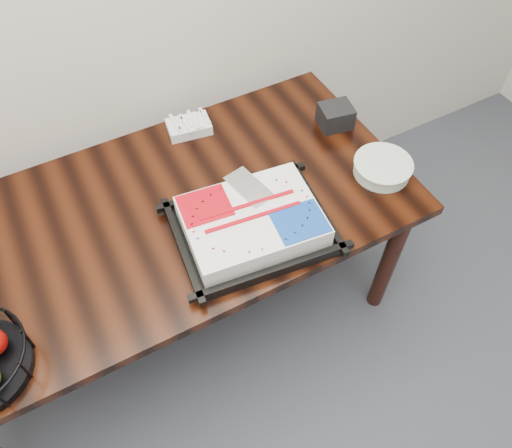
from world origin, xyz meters
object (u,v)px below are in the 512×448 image
cake_tray (252,223)px  napkin_box (336,116)px  table (167,228)px  plate_stack (382,168)px

cake_tray → napkin_box: 0.64m
table → plate_stack: (0.80, -0.21, 0.11)m
cake_tray → napkin_box: size_ratio=4.35×
napkin_box → cake_tray: bearing=-149.9°
table → napkin_box: (0.79, 0.10, 0.13)m
cake_tray → napkin_box: bearing=30.1°
cake_tray → napkin_box: cake_tray is taller
cake_tray → table: bearing=137.4°
cake_tray → plate_stack: (0.56, 0.01, -0.02)m
table → napkin_box: size_ratio=14.16×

